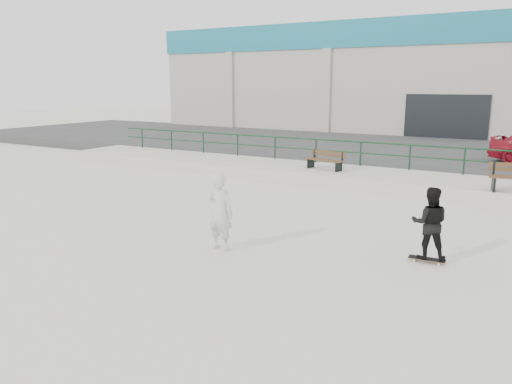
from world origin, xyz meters
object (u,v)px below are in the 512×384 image
Objects in this scene: skateboard at (427,259)px; standing_skater at (430,223)px; bench_left at (325,160)px; seated_skater at (221,212)px.

standing_skater reaches higher than skateboard.
seated_skater reaches higher than bench_left.
skateboard is 0.43× the size of seated_skater.
standing_skater is (5.51, -7.46, 0.03)m from bench_left.
skateboard is at bearing -41.55° from bench_left.
skateboard is 0.50× the size of standing_skater.
standing_skater is 0.87× the size of seated_skater.
seated_skater is (-4.41, -1.55, 0.84)m from skateboard.
standing_skater is (0.00, -0.00, 0.82)m from skateboard.
bench_left is at bearing -67.73° from standing_skater.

